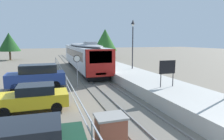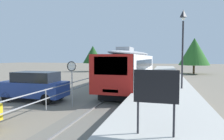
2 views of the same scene
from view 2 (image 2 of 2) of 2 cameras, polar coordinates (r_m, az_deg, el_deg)
The scene contains 11 objects.
ground_plane at distance 20.62m, azimuth -2.31°, elevation -4.74°, with size 160.00×160.00×0.00m, color slate.
track_rails at distance 19.92m, azimuth 5.97°, elevation -4.95°, with size 3.20×60.00×0.14m.
commuter_train at distance 20.56m, azimuth 6.41°, elevation 1.22°, with size 2.82×18.24×3.74m.
station_platform at distance 19.59m, azimuth 15.42°, elevation -3.98°, with size 3.90×60.00×0.90m, color #B7B5AD.
platform_lamp_mid_platform at distance 14.11m, azimuth 20.29°, elevation 9.97°, with size 0.34×0.34×5.35m.
platform_notice_board at distance 5.35m, azimuth 12.90°, elevation -5.44°, with size 1.20×0.08×1.80m.
speed_limit_sign at distance 11.99m, azimuth -11.86°, elevation -0.70°, with size 0.61×0.10×2.81m.
carpark_fence at distance 11.65m, azimuth -19.06°, elevation -6.98°, with size 0.06×36.06×1.25m.
parked_suv_blue at distance 14.50m, azimuth -22.02°, elevation -4.36°, with size 4.63×1.97×2.04m.
tree_behind_carpark at distance 38.58m, azimuth 23.21°, elevation 5.05°, with size 5.47×5.47×6.63m.
tree_behind_station_far at distance 41.65m, azimuth -5.68°, elevation 4.60°, with size 4.28×4.28×5.55m.
Camera 2 is at (3.22, 2.58, 3.03)m, focal length 30.83 mm.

